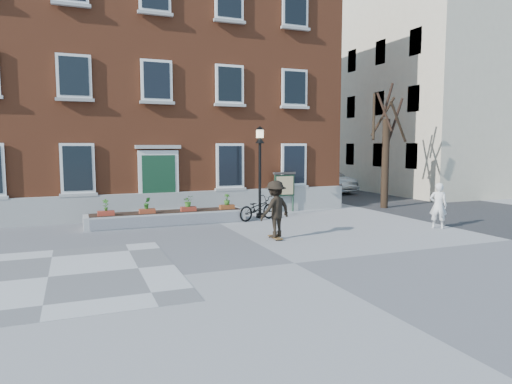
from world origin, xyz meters
name	(u,v)px	position (x,y,z in m)	size (l,w,h in m)	color
ground	(294,263)	(0.00, 0.00, 0.00)	(100.00, 100.00, 0.00)	gray
checker_patch	(48,277)	(-6.00, 1.00, 0.01)	(6.00, 6.00, 0.01)	slate
bicycle	(258,208)	(1.71, 6.86, 0.50)	(0.67, 1.92, 1.01)	black
parked_car	(326,181)	(10.22, 15.80, 0.78)	(1.64, 4.71, 1.55)	#B6B9BB
bystander	(438,206)	(7.30, 2.59, 0.86)	(0.63, 0.41, 1.73)	silver
brick_building	(140,84)	(-2.00, 13.98, 6.30)	(18.40, 10.85, 12.60)	brown
planter_assembly	(167,217)	(-1.99, 7.18, 0.31)	(6.20, 1.12, 1.15)	#BABAB5
bare_tree	(386,152)	(9.01, 8.01, 2.79)	(1.83, 1.83, 6.16)	black
side_street	(386,96)	(17.99, 19.78, 7.02)	(15.20, 36.00, 14.50)	#343436
lamp_post	(260,159)	(2.05, 7.44, 2.54)	(0.40, 0.40, 3.93)	black
notice_board	(284,185)	(3.78, 8.63, 1.26)	(1.10, 0.16, 1.87)	#193327
skateboarder	(275,209)	(0.81, 3.06, 1.01)	(1.38, 1.07, 1.96)	brown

